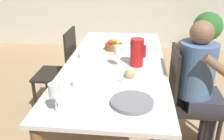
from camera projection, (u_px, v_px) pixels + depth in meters
ground_plane at (115, 128)px, 2.59m from camera, size 20.00×20.00×0.00m
dining_table at (115, 71)px, 2.33m from camera, size 0.90×2.06×0.74m
chair_person_side at (186, 98)px, 2.17m from camera, size 0.42×0.42×0.94m
chair_opposite at (61, 70)px, 2.75m from camera, size 0.42×0.42×0.94m
person_seated at (200, 78)px, 2.07m from camera, size 0.39×0.41×1.18m
red_pitcher at (137, 52)px, 2.16m from camera, size 0.14×0.12×0.25m
wine_glass_water at (118, 51)px, 2.14m from camera, size 0.07×0.07×0.19m
wine_glass_juice at (54, 92)px, 1.47m from camera, size 0.07×0.07×0.19m
teacup_near_person at (77, 84)px, 1.83m from camera, size 0.14×0.14×0.06m
teacup_across at (83, 56)px, 2.38m from camera, size 0.14×0.14×0.06m
serving_tray at (132, 102)px, 1.60m from camera, size 0.28×0.28×0.03m
bread_plate at (129, 76)px, 1.95m from camera, size 0.19×0.19×0.08m
fruit_bowl at (114, 46)px, 2.60m from camera, size 0.18×0.18×0.11m
potted_plant at (207, 29)px, 4.31m from camera, size 0.50×0.50×0.82m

